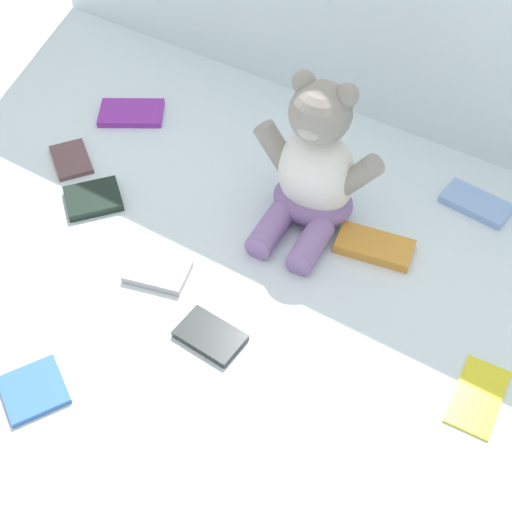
{
  "coord_description": "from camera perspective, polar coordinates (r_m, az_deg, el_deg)",
  "views": [
    {
      "loc": [
        0.38,
        -0.73,
        0.97
      ],
      "look_at": [
        -0.01,
        -0.1,
        0.1
      ],
      "focal_mm": 49.64,
      "sensor_mm": 36.0,
      "label": 1
    }
  ],
  "objects": [
    {
      "name": "book_case_9",
      "position": [
        1.39,
        -12.99,
        4.53
      ],
      "size": [
        0.13,
        0.13,
        0.02
      ],
      "primitive_type": "cube",
      "rotation": [
        0.0,
        0.0,
        5.58
      ],
      "color": "black",
      "rests_on": "ground_plane"
    },
    {
      "name": "book_case_4",
      "position": [
        1.16,
        -3.71,
        -6.43
      ],
      "size": [
        0.11,
        0.07,
        0.01
      ],
      "primitive_type": "cube",
      "rotation": [
        0.0,
        0.0,
        1.52
      ],
      "color": "#262A2A",
      "rests_on": "ground_plane"
    },
    {
      "name": "book_case_1",
      "position": [
        1.49,
        -14.67,
        7.53
      ],
      "size": [
        0.12,
        0.12,
        0.01
      ],
      "primitive_type": "cube",
      "rotation": [
        0.0,
        0.0,
        4.08
      ],
      "color": "brown",
      "rests_on": "ground_plane"
    },
    {
      "name": "book_case_7",
      "position": [
        1.29,
        9.53,
        0.77
      ],
      "size": [
        0.15,
        0.09,
        0.02
      ],
      "primitive_type": "cube",
      "rotation": [
        0.0,
        0.0,
        1.76
      ],
      "color": "orange",
      "rests_on": "ground_plane"
    },
    {
      "name": "ground_plane",
      "position": [
        1.27,
        2.6,
        -0.1
      ],
      "size": [
        3.2,
        3.2,
        0.0
      ],
      "primitive_type": "plane",
      "color": "silver"
    },
    {
      "name": "book_case_3",
      "position": [
        1.15,
        17.47,
        -10.69
      ],
      "size": [
        0.08,
        0.13,
        0.01
      ],
      "primitive_type": "cube",
      "rotation": [
        0.0,
        0.0,
        3.21
      ],
      "color": "yellow",
      "rests_on": "ground_plane"
    },
    {
      "name": "book_case_2",
      "position": [
        1.41,
        17.3,
        4.07
      ],
      "size": [
        0.13,
        0.08,
        0.02
      ],
      "primitive_type": "cube",
      "rotation": [
        0.0,
        0.0,
        1.48
      ],
      "color": "#86A8E0",
      "rests_on": "ground_plane"
    },
    {
      "name": "book_case_6",
      "position": [
        1.25,
        -7.95,
        -1.25
      ],
      "size": [
        0.12,
        0.1,
        0.01
      ],
      "primitive_type": "cube",
      "rotation": [
        0.0,
        0.0,
        4.98
      ],
      "color": "#A19FA4",
      "rests_on": "ground_plane"
    },
    {
      "name": "book_case_8",
      "position": [
        1.16,
        -17.47,
        -10.26
      ],
      "size": [
        0.13,
        0.13,
        0.01
      ],
      "primitive_type": "cube",
      "rotation": [
        0.0,
        0.0,
        2.62
      ],
      "color": "#3262AE",
      "rests_on": "ground_plane"
    },
    {
      "name": "book_case_0",
      "position": [
        1.58,
        -10.01,
        11.29
      ],
      "size": [
        0.16,
        0.14,
        0.01
      ],
      "primitive_type": "cube",
      "rotation": [
        0.0,
        0.0,
        5.26
      ],
      "color": "purple",
      "rests_on": "ground_plane"
    },
    {
      "name": "teddy_bear",
      "position": [
        1.27,
        4.73,
        6.85
      ],
      "size": [
        0.25,
        0.22,
        0.3
      ],
      "rotation": [
        0.0,
        0.0,
        0.08
      ],
      "color": "white",
      "rests_on": "ground_plane"
    }
  ]
}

